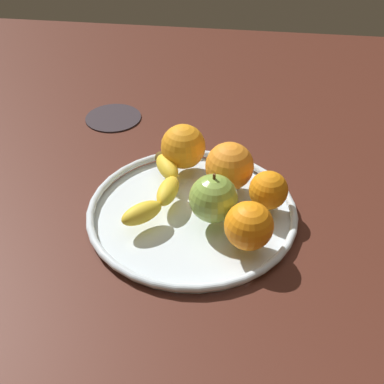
{
  "coord_description": "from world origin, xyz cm",
  "views": [
    {
      "loc": [
        -58.42,
        -7.81,
        51.9
      ],
      "look_at": [
        0.0,
        0.0,
        4.8
      ],
      "focal_mm": 46.23,
      "sensor_mm": 36.0,
      "label": 1
    }
  ],
  "objects": [
    {
      "name": "ground_plane",
      "position": [
        0.0,
        0.0,
        -2.0
      ],
      "size": [
        162.97,
        162.97,
        4.0
      ],
      "primitive_type": "cube",
      "color": "#472016"
    },
    {
      "name": "fruit_bowl",
      "position": [
        0.0,
        0.0,
        0.92
      ],
      "size": [
        33.08,
        33.08,
        1.8
      ],
      "color": "silver",
      "rests_on": "ground_plane"
    },
    {
      "name": "banana",
      "position": [
        2.2,
        5.52,
        3.33
      ],
      "size": [
        19.67,
        8.5,
        3.07
      ],
      "rotation": [
        0.0,
        0.0,
        -0.14
      ],
      "color": "yellow",
      "rests_on": "fruit_bowl"
    },
    {
      "name": "apple",
      "position": [
        -1.92,
        -3.47,
        5.48
      ],
      "size": [
        7.35,
        7.35,
        8.15
      ],
      "color": "#84A942",
      "rests_on": "fruit_bowl"
    },
    {
      "name": "orange_front_left",
      "position": [
        6.21,
        -5.24,
        5.72
      ],
      "size": [
        7.85,
        7.85,
        7.85
      ],
      "primitive_type": "sphere",
      "color": "orange",
      "rests_on": "fruit_bowl"
    },
    {
      "name": "orange_center",
      "position": [
        11.05,
        2.98,
        5.62
      ],
      "size": [
        7.64,
        7.64,
        7.64
      ],
      "primitive_type": "sphere",
      "color": "orange",
      "rests_on": "fruit_bowl"
    },
    {
      "name": "orange_back_left",
      "position": [
        -7.04,
        -8.94,
        5.3
      ],
      "size": [
        6.99,
        6.99,
        6.99
      ],
      "primitive_type": "sphere",
      "color": "orange",
      "rests_on": "fruit_bowl"
    },
    {
      "name": "orange_back_right",
      "position": [
        1.96,
        -11.58,
        4.83
      ],
      "size": [
        6.05,
        6.05,
        6.05
      ],
      "primitive_type": "sphere",
      "color": "orange",
      "rests_on": "fruit_bowl"
    },
    {
      "name": "ambient_coaster",
      "position": [
        28.01,
        20.17,
        0.3
      ],
      "size": [
        11.47,
        11.47,
        0.6
      ],
      "primitive_type": "cylinder",
      "color": "#2A2227",
      "rests_on": "ground_plane"
    }
  ]
}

